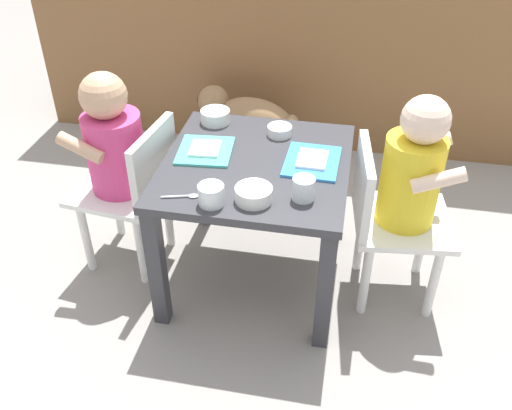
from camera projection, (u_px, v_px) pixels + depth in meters
name	position (u px, v px, depth m)	size (l,w,h in m)	color
ground_plane	(256.00, 274.00, 1.89)	(7.00, 7.00, 0.00)	gray
kitchen_cabinet_back	(302.00, 39.00, 2.49)	(2.33, 0.38, 0.86)	brown
dining_table	(256.00, 184.00, 1.68)	(0.54, 0.56, 0.44)	#333338
seated_child_left	(118.00, 151.00, 1.72)	(0.31, 0.31, 0.67)	white
seated_child_right	(406.00, 181.00, 1.58)	(0.31, 0.31, 0.68)	white
dog	(248.00, 119.00, 2.35)	(0.45, 0.25, 0.32)	olive
food_tray_left	(205.00, 150.00, 1.68)	(0.17, 0.19, 0.02)	#4CC6BC
food_tray_right	(312.00, 161.00, 1.63)	(0.16, 0.20, 0.02)	#388CD8
water_cup_left	(304.00, 190.00, 1.47)	(0.06, 0.06, 0.06)	white
water_cup_right	(211.00, 196.00, 1.45)	(0.07, 0.07, 0.06)	white
cereal_bowl_right_side	(280.00, 130.00, 1.76)	(0.08, 0.08, 0.03)	white
cereal_bowl_left_side	(254.00, 194.00, 1.47)	(0.10, 0.10, 0.04)	white
veggie_bowl_near	(215.00, 116.00, 1.82)	(0.10, 0.10, 0.04)	white
spoon_by_left_tray	(184.00, 196.00, 1.49)	(0.10, 0.04, 0.01)	silver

